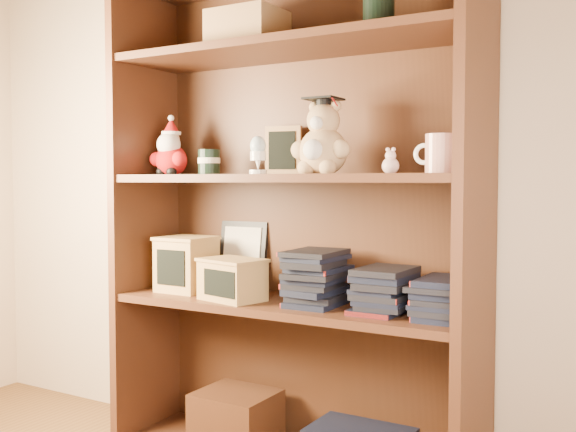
% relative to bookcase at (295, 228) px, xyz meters
% --- Properties ---
extents(bookcase, '(1.20, 0.35, 1.60)m').
position_rel_bookcase_xyz_m(bookcase, '(0.00, 0.00, 0.00)').
color(bookcase, '#492614').
rests_on(bookcase, ground).
extents(shelf_lower, '(1.14, 0.33, 0.02)m').
position_rel_bookcase_xyz_m(shelf_lower, '(0.00, -0.05, -0.24)').
color(shelf_lower, '#492614').
rests_on(shelf_lower, ground).
extents(shelf_upper, '(1.14, 0.33, 0.02)m').
position_rel_bookcase_xyz_m(shelf_upper, '(0.00, -0.05, 0.16)').
color(shelf_upper, '#492614').
rests_on(shelf_upper, ground).
extents(santa_plush, '(0.15, 0.11, 0.21)m').
position_rel_bookcase_xyz_m(santa_plush, '(-0.47, -0.06, 0.25)').
color(santa_plush, '#A50F0F').
rests_on(santa_plush, shelf_upper).
extents(teachers_tin, '(0.08, 0.08, 0.08)m').
position_rel_bookcase_xyz_m(teachers_tin, '(-0.30, -0.05, 0.21)').
color(teachers_tin, black).
rests_on(teachers_tin, shelf_upper).
extents(chalkboard_plaque, '(0.13, 0.08, 0.16)m').
position_rel_bookcase_xyz_m(chalkboard_plaque, '(-0.08, 0.06, 0.25)').
color(chalkboard_plaque, '#9E7547').
rests_on(chalkboard_plaque, shelf_upper).
extents(egg_cup, '(0.06, 0.06, 0.12)m').
position_rel_bookcase_xyz_m(egg_cup, '(-0.06, -0.13, 0.23)').
color(egg_cup, white).
rests_on(egg_cup, shelf_upper).
extents(grad_teddy_bear, '(0.19, 0.17, 0.24)m').
position_rel_bookcase_xyz_m(grad_teddy_bear, '(0.13, -0.06, 0.26)').
color(grad_teddy_bear, tan).
rests_on(grad_teddy_bear, shelf_upper).
extents(pink_figurine, '(0.05, 0.05, 0.08)m').
position_rel_bookcase_xyz_m(pink_figurine, '(0.34, -0.05, 0.20)').
color(pink_figurine, beige).
rests_on(pink_figurine, shelf_upper).
extents(teacher_mug, '(0.12, 0.09, 0.11)m').
position_rel_bookcase_xyz_m(teacher_mug, '(0.49, -0.05, 0.23)').
color(teacher_mug, silver).
rests_on(teacher_mug, shelf_upper).
extents(certificate_frame, '(0.19, 0.05, 0.24)m').
position_rel_bookcase_xyz_m(certificate_frame, '(-0.26, 0.09, -0.11)').
color(certificate_frame, black).
rests_on(certificate_frame, shelf_lower).
extents(treats_box, '(0.17, 0.17, 0.19)m').
position_rel_bookcase_xyz_m(treats_box, '(-0.40, -0.05, -0.13)').
color(treats_box, '#B08548').
rests_on(treats_box, shelf_lower).
extents(pencils_box, '(0.23, 0.19, 0.13)m').
position_rel_bookcase_xyz_m(pencils_box, '(-0.16, -0.12, -0.16)').
color(pencils_box, '#B08548').
rests_on(pencils_box, shelf_lower).
extents(book_stack_left, '(0.14, 0.20, 0.16)m').
position_rel_bookcase_xyz_m(book_stack_left, '(0.10, -0.05, -0.15)').
color(book_stack_left, black).
rests_on(book_stack_left, shelf_lower).
extents(book_stack_mid, '(0.14, 0.20, 0.13)m').
position_rel_bookcase_xyz_m(book_stack_mid, '(0.33, -0.05, -0.16)').
color(book_stack_mid, black).
rests_on(book_stack_mid, shelf_lower).
extents(book_stack_right, '(0.14, 0.20, 0.11)m').
position_rel_bookcase_xyz_m(book_stack_right, '(0.50, -0.05, -0.17)').
color(book_stack_right, black).
rests_on(book_stack_right, shelf_lower).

